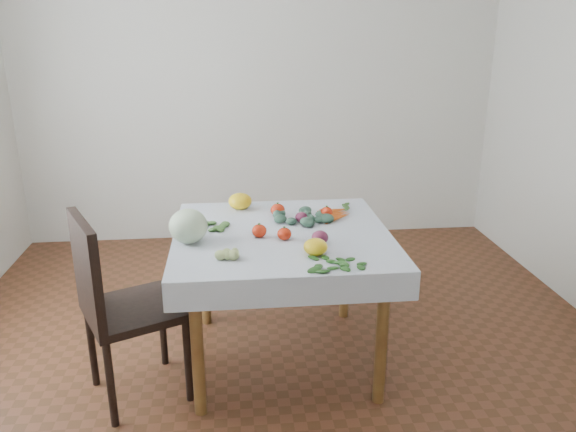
% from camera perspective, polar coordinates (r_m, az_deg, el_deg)
% --- Properties ---
extents(ground, '(4.00, 4.00, 0.00)m').
position_cam_1_polar(ground, '(3.29, -0.57, -14.12)').
color(ground, '#5A301C').
extents(back_wall, '(4.00, 0.04, 2.70)m').
position_cam_1_polar(back_wall, '(4.78, -2.94, 13.47)').
color(back_wall, silver).
rests_on(back_wall, ground).
extents(table, '(1.00, 1.00, 0.75)m').
position_cam_1_polar(table, '(2.98, -0.61, -3.50)').
color(table, brown).
rests_on(table, ground).
extents(tablecloth, '(1.12, 1.12, 0.01)m').
position_cam_1_polar(tablecloth, '(2.95, -0.61, -1.72)').
color(tablecloth, white).
rests_on(tablecloth, table).
extents(chair, '(0.58, 0.58, 0.97)m').
position_cam_1_polar(chair, '(2.82, -17.24, -7.99)').
color(chair, black).
rests_on(chair, ground).
extents(cabbage, '(0.22, 0.22, 0.17)m').
position_cam_1_polar(cabbage, '(2.83, -10.10, -1.01)').
color(cabbage, beige).
rests_on(cabbage, tablecloth).
extents(tomato_a, '(0.10, 0.10, 0.07)m').
position_cam_1_polar(tomato_a, '(3.19, -1.05, 0.62)').
color(tomato_a, red).
rests_on(tomato_a, tablecloth).
extents(tomato_b, '(0.09, 0.09, 0.06)m').
position_cam_1_polar(tomato_b, '(3.18, 3.94, 0.40)').
color(tomato_b, red).
rests_on(tomato_b, tablecloth).
extents(tomato_c, '(0.09, 0.09, 0.07)m').
position_cam_1_polar(tomato_c, '(2.88, -2.94, -1.51)').
color(tomato_c, red).
rests_on(tomato_c, tablecloth).
extents(tomato_d, '(0.10, 0.10, 0.06)m').
position_cam_1_polar(tomato_d, '(2.83, -0.38, -1.83)').
color(tomato_d, red).
rests_on(tomato_d, tablecloth).
extents(heirloom_back, '(0.15, 0.15, 0.10)m').
position_cam_1_polar(heirloom_back, '(3.32, -4.89, 1.51)').
color(heirloom_back, yellow).
rests_on(heirloom_back, tablecloth).
extents(heirloom_front, '(0.14, 0.14, 0.08)m').
position_cam_1_polar(heirloom_front, '(2.65, 2.81, -3.15)').
color(heirloom_front, yellow).
rests_on(heirloom_front, tablecloth).
extents(onion_a, '(0.08, 0.08, 0.06)m').
position_cam_1_polar(onion_a, '(3.09, 1.37, -0.12)').
color(onion_a, '#5A193A').
rests_on(onion_a, tablecloth).
extents(onion_b, '(0.11, 0.11, 0.07)m').
position_cam_1_polar(onion_b, '(2.78, 3.26, -2.20)').
color(onion_b, '#5A193A').
rests_on(onion_b, tablecloth).
extents(tomatillo_cluster, '(0.15, 0.09, 0.04)m').
position_cam_1_polar(tomatillo_cluster, '(2.64, -5.68, -3.77)').
color(tomatillo_cluster, '#9BB468').
rests_on(tomatillo_cluster, tablecloth).
extents(carrot_bunch, '(0.19, 0.24, 0.03)m').
position_cam_1_polar(carrot_bunch, '(3.21, 4.93, 0.23)').
color(carrot_bunch, '#E05718').
rests_on(carrot_bunch, tablecloth).
extents(kale_bunch, '(0.28, 0.26, 0.04)m').
position_cam_1_polar(kale_bunch, '(3.12, 1.53, -0.15)').
color(kale_bunch, '#385C48').
rests_on(kale_bunch, tablecloth).
extents(basil_bunch, '(0.26, 0.19, 0.01)m').
position_cam_1_polar(basil_bunch, '(2.54, 5.02, -5.00)').
color(basil_bunch, '#1E541A').
rests_on(basil_bunch, tablecloth).
extents(dill_bunch, '(0.21, 0.16, 0.02)m').
position_cam_1_polar(dill_bunch, '(3.03, -7.99, -1.04)').
color(dill_bunch, '#487234').
rests_on(dill_bunch, tablecloth).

